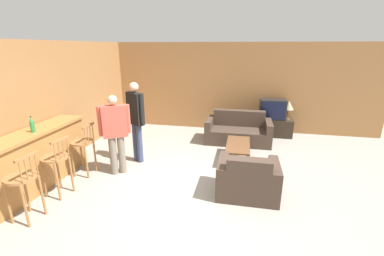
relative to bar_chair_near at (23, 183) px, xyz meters
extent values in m
plane|color=gray|center=(2.21, 1.31, -0.61)|extent=(24.00, 24.00, 0.00)
cube|color=#9E6B3D|center=(2.21, 5.04, 0.69)|extent=(9.40, 0.08, 2.60)
cube|color=#9E6B3D|center=(-0.90, 2.67, 0.69)|extent=(0.08, 8.73, 2.60)
cube|color=#A87038|center=(-0.57, 0.72, -0.10)|extent=(0.47, 2.53, 1.01)
cube|color=#A87038|center=(-0.57, 0.72, 0.43)|extent=(0.55, 2.59, 0.05)
cylinder|color=#996638|center=(-0.01, 0.00, 0.08)|extent=(0.46, 0.46, 0.04)
cylinder|color=#996638|center=(-0.16, 0.16, -0.27)|extent=(0.04, 0.04, 0.67)
cylinder|color=#996638|center=(-0.18, -0.14, -0.27)|extent=(0.04, 0.04, 0.67)
cylinder|color=#996638|center=(0.15, 0.14, -0.27)|extent=(0.04, 0.04, 0.67)
cylinder|color=#996638|center=(0.13, -0.16, -0.27)|extent=(0.04, 0.04, 0.67)
cylinder|color=#996638|center=(0.18, 0.12, 0.26)|extent=(0.02, 0.02, 0.31)
cylinder|color=#996638|center=(0.17, 0.03, 0.26)|extent=(0.02, 0.02, 0.31)
cylinder|color=#996638|center=(0.17, -0.05, 0.26)|extent=(0.02, 0.02, 0.31)
cylinder|color=#996638|center=(0.16, -0.14, 0.26)|extent=(0.02, 0.02, 0.31)
cube|color=#996638|center=(0.17, -0.01, 0.43)|extent=(0.06, 0.37, 0.04)
cylinder|color=#996638|center=(-0.01, 0.69, 0.08)|extent=(0.49, 0.49, 0.04)
cylinder|color=#996638|center=(-0.14, 0.87, -0.27)|extent=(0.04, 0.04, 0.67)
cylinder|color=#996638|center=(-0.19, 0.57, -0.27)|extent=(0.04, 0.04, 0.67)
cylinder|color=#996638|center=(0.16, 0.82, -0.27)|extent=(0.04, 0.04, 0.67)
cylinder|color=#996638|center=(0.11, 0.52, -0.27)|extent=(0.04, 0.04, 0.67)
cylinder|color=#996638|center=(0.19, 0.80, 0.26)|extent=(0.02, 0.02, 0.31)
cylinder|color=#996638|center=(0.17, 0.71, 0.26)|extent=(0.02, 0.02, 0.31)
cylinder|color=#996638|center=(0.16, 0.62, 0.26)|extent=(0.02, 0.02, 0.31)
cylinder|color=#996638|center=(0.15, 0.54, 0.26)|extent=(0.02, 0.02, 0.31)
cube|color=#996638|center=(0.17, 0.67, 0.43)|extent=(0.09, 0.37, 0.04)
cylinder|color=#996638|center=(-0.01, 1.46, 0.08)|extent=(0.44, 0.44, 0.04)
cylinder|color=#996638|center=(-0.17, 1.61, -0.27)|extent=(0.04, 0.04, 0.67)
cylinder|color=#996638|center=(-0.17, 1.30, -0.27)|extent=(0.04, 0.04, 0.67)
cylinder|color=#996638|center=(0.14, 1.61, -0.27)|extent=(0.04, 0.04, 0.67)
cylinder|color=#996638|center=(0.14, 1.31, -0.27)|extent=(0.04, 0.04, 0.67)
cylinder|color=#996638|center=(0.17, 1.59, 0.26)|extent=(0.02, 0.02, 0.31)
cylinder|color=#996638|center=(0.17, 1.50, 0.26)|extent=(0.02, 0.02, 0.31)
cylinder|color=#996638|center=(0.17, 1.41, 0.26)|extent=(0.02, 0.02, 0.31)
cylinder|color=#996638|center=(0.17, 1.33, 0.26)|extent=(0.02, 0.02, 0.31)
cube|color=#996638|center=(0.17, 1.46, 0.43)|extent=(0.04, 0.37, 0.04)
cube|color=#423328|center=(2.96, 3.89, -0.42)|extent=(1.39, 0.84, 0.39)
cube|color=#423328|center=(2.96, 4.20, -0.01)|extent=(1.39, 0.22, 0.43)
cube|color=#423328|center=(2.18, 3.89, -0.30)|extent=(0.16, 0.84, 0.62)
cube|color=#423328|center=(3.73, 3.89, -0.30)|extent=(0.16, 0.84, 0.62)
cube|color=#423328|center=(3.20, 1.35, -0.42)|extent=(0.71, 0.80, 0.39)
cube|color=#423328|center=(3.20, 1.06, -0.02)|extent=(0.71, 0.22, 0.41)
cube|color=#423328|center=(3.63, 1.35, -0.31)|extent=(0.16, 0.80, 0.61)
cube|color=#423328|center=(2.76, 1.35, -0.31)|extent=(0.16, 0.80, 0.61)
cube|color=brown|center=(2.99, 2.73, -0.23)|extent=(0.52, 1.09, 0.04)
cube|color=brown|center=(2.77, 2.22, -0.43)|extent=(0.06, 0.06, 0.36)
cube|color=brown|center=(3.21, 2.22, -0.43)|extent=(0.06, 0.06, 0.36)
cube|color=brown|center=(2.77, 3.24, -0.43)|extent=(0.06, 0.06, 0.36)
cube|color=brown|center=(3.21, 3.24, -0.43)|extent=(0.06, 0.06, 0.36)
cube|color=#2D2319|center=(3.87, 4.65, -0.36)|extent=(1.16, 0.47, 0.50)
cube|color=black|center=(3.87, 4.65, 0.17)|extent=(0.71, 0.41, 0.56)
cube|color=black|center=(3.87, 4.45, 0.17)|extent=(0.64, 0.01, 0.49)
cylinder|color=#2D7F3D|center=(-0.49, 0.86, 0.55)|extent=(0.08, 0.08, 0.19)
cone|color=#2D7F3D|center=(-0.49, 0.86, 0.68)|extent=(0.07, 0.07, 0.08)
cylinder|color=black|center=(-0.49, 0.86, 0.73)|extent=(0.03, 0.03, 0.02)
cylinder|color=brown|center=(4.29, 4.65, -0.10)|extent=(0.16, 0.16, 0.02)
cylinder|color=brown|center=(4.29, 4.65, 0.05)|extent=(0.03, 0.03, 0.27)
cone|color=tan|center=(4.29, 4.65, 0.31)|extent=(0.28, 0.28, 0.24)
cylinder|color=#384260|center=(0.73, 2.30, -0.18)|extent=(0.13, 0.13, 0.87)
cylinder|color=#384260|center=(0.86, 2.23, -0.18)|extent=(0.13, 0.13, 0.87)
cube|color=black|center=(0.79, 2.26, 0.60)|extent=(0.44, 0.37, 0.69)
cylinder|color=black|center=(0.60, 2.39, 0.63)|extent=(0.08, 0.08, 0.63)
cylinder|color=black|center=(0.99, 2.14, 0.63)|extent=(0.08, 0.08, 0.63)
sphere|color=tan|center=(0.79, 2.26, 1.06)|extent=(0.20, 0.20, 0.20)
cylinder|color=#756B5B|center=(0.55, 1.60, -0.22)|extent=(0.14, 0.14, 0.79)
cylinder|color=#756B5B|center=(0.69, 1.68, -0.22)|extent=(0.14, 0.14, 0.79)
cube|color=#CC4C3D|center=(0.62, 1.64, 0.49)|extent=(0.50, 0.41, 0.62)
cylinder|color=#CC4C3D|center=(0.41, 1.50, 0.51)|extent=(0.09, 0.09, 0.57)
cylinder|color=#CC4C3D|center=(0.84, 1.78, 0.51)|extent=(0.09, 0.09, 0.57)
sphere|color=tan|center=(0.62, 1.64, 0.91)|extent=(0.18, 0.18, 0.18)
camera|label=1|loc=(3.04, -2.72, 1.88)|focal=24.00mm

